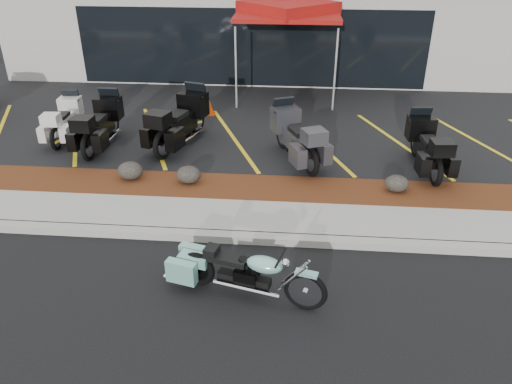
# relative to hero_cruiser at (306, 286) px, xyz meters

# --- Properties ---
(ground) EXTENTS (90.00, 90.00, 0.00)m
(ground) POSITION_rel_hero_cruiser_xyz_m (-1.92, 0.88, -0.45)
(ground) COLOR black
(ground) RESTS_ON ground
(curb) EXTENTS (24.00, 0.25, 0.15)m
(curb) POSITION_rel_hero_cruiser_xyz_m (-1.92, 1.78, -0.38)
(curb) COLOR gray
(curb) RESTS_ON ground
(sidewalk) EXTENTS (24.00, 1.20, 0.15)m
(sidewalk) POSITION_rel_hero_cruiser_xyz_m (-1.92, 2.48, -0.38)
(sidewalk) COLOR gray
(sidewalk) RESTS_ON ground
(mulch_bed) EXTENTS (24.00, 1.20, 0.16)m
(mulch_bed) POSITION_rel_hero_cruiser_xyz_m (-1.92, 3.68, -0.37)
(mulch_bed) COLOR #3E1C0E
(mulch_bed) RESTS_ON ground
(upper_lot) EXTENTS (26.00, 9.60, 0.15)m
(upper_lot) POSITION_rel_hero_cruiser_xyz_m (-1.92, 9.08, -0.38)
(upper_lot) COLOR black
(upper_lot) RESTS_ON ground
(dealership_building) EXTENTS (18.00, 8.16, 4.00)m
(dealership_building) POSITION_rel_hero_cruiser_xyz_m (-1.92, 15.35, 1.56)
(dealership_building) COLOR gray
(dealership_building) RESTS_ON ground
(boulder_left) EXTENTS (0.57, 0.47, 0.40)m
(boulder_left) POSITION_rel_hero_cruiser_xyz_m (-3.91, 3.84, -0.09)
(boulder_left) COLOR black
(boulder_left) RESTS_ON mulch_bed
(boulder_mid) EXTENTS (0.55, 0.45, 0.39)m
(boulder_mid) POSITION_rel_hero_cruiser_xyz_m (-2.57, 3.77, -0.10)
(boulder_mid) COLOR black
(boulder_mid) RESTS_ON mulch_bed
(boulder_right) EXTENTS (0.51, 0.43, 0.36)m
(boulder_right) POSITION_rel_hero_cruiser_xyz_m (1.95, 3.75, -0.11)
(boulder_right) COLOR black
(boulder_right) RESTS_ON mulch_bed
(hero_cruiser) EXTENTS (2.64, 1.28, 0.90)m
(hero_cruiser) POSITION_rel_hero_cruiser_xyz_m (0.00, 0.00, 0.00)
(hero_cruiser) COLOR #73B4A3
(hero_cruiser) RESTS_ON ground
(touring_white) EXTENTS (0.91, 2.04, 1.15)m
(touring_white) POSITION_rel_hero_cruiser_xyz_m (-6.41, 6.75, 0.28)
(touring_white) COLOR silver
(touring_white) RESTS_ON upper_lot
(touring_black_front) EXTENTS (0.93, 2.31, 1.33)m
(touring_black_front) POSITION_rel_hero_cruiser_xyz_m (-5.19, 6.41, 0.37)
(touring_black_front) COLOR black
(touring_black_front) RESTS_ON upper_lot
(touring_black_mid) EXTENTS (1.62, 2.66, 1.45)m
(touring_black_mid) POSITION_rel_hero_cruiser_xyz_m (-2.95, 6.71, 0.42)
(touring_black_mid) COLOR black
(touring_black_mid) RESTS_ON upper_lot
(touring_grey) EXTENTS (1.78, 2.49, 1.36)m
(touring_grey) POSITION_rel_hero_cruiser_xyz_m (-0.57, 5.91, 0.38)
(touring_grey) COLOR #2E2E33
(touring_grey) RESTS_ON upper_lot
(touring_black_rear) EXTENTS (1.00, 2.25, 1.28)m
(touring_black_rear) POSITION_rel_hero_cruiser_xyz_m (2.72, 5.70, 0.34)
(touring_black_rear) COLOR black
(touring_black_rear) RESTS_ON upper_lot
(traffic_cone) EXTENTS (0.37, 0.37, 0.50)m
(traffic_cone) POSITION_rel_hero_cruiser_xyz_m (-2.90, 8.34, -0.05)
(traffic_cone) COLOR #D33E07
(traffic_cone) RESTS_ON upper_lot
(popup_canopy) EXTENTS (3.67, 3.67, 2.99)m
(popup_canopy) POSITION_rel_hero_cruiser_xyz_m (-0.64, 10.54, 2.42)
(popup_canopy) COLOR silver
(popup_canopy) RESTS_ON upper_lot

